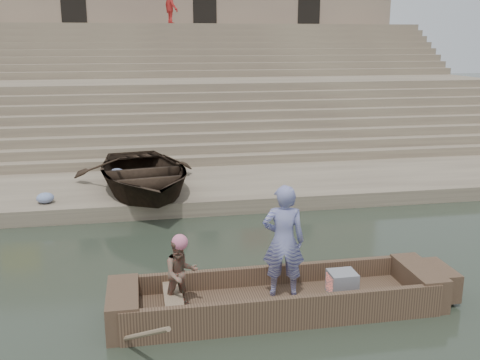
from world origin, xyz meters
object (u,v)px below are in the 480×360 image
object	(u,v)px
rowing_man	(181,273)
television	(341,283)
pedestrian	(171,6)
beached_rowboat	(143,173)
main_rowboat	(278,305)
standing_man	(283,241)

from	to	relation	value
rowing_man	television	xyz separation A→B (m)	(2.73, -0.02, -0.39)
television	pedestrian	world-z (taller)	pedestrian
beached_rowboat	pedestrian	size ratio (longest dim) A/B	2.83
rowing_man	pedestrian	size ratio (longest dim) A/B	0.68
rowing_man	beached_rowboat	size ratio (longest dim) A/B	0.24
main_rowboat	rowing_man	size ratio (longest dim) A/B	4.21
television	beached_rowboat	distance (m)	7.31
rowing_man	television	distance (m)	2.76
standing_man	beached_rowboat	bearing A→B (deg)	-58.24
standing_man	pedestrian	world-z (taller)	pedestrian
beached_rowboat	pedestrian	world-z (taller)	pedestrian
rowing_man	main_rowboat	bearing A→B (deg)	-14.55
main_rowboat	pedestrian	bearing A→B (deg)	90.80
standing_man	rowing_man	bearing A→B (deg)	16.95
main_rowboat	beached_rowboat	xyz separation A→B (m)	(-2.13, 6.53, 0.80)
main_rowboat	rowing_man	xyz separation A→B (m)	(-1.62, 0.02, 0.70)
main_rowboat	television	bearing A→B (deg)	0.00
beached_rowboat	pedestrian	distance (m)	15.31
main_rowboat	pedestrian	distance (m)	21.67
rowing_man	beached_rowboat	world-z (taller)	beached_rowboat
main_rowboat	pedestrian	xyz separation A→B (m)	(-0.29, 20.83, 5.96)
standing_man	pedestrian	bearing A→B (deg)	-76.55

